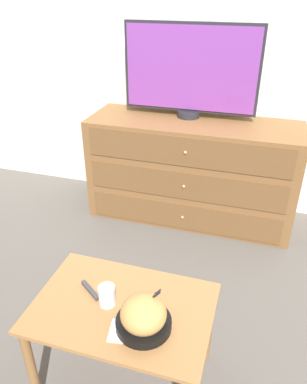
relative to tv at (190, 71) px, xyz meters
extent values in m
plane|color=#56514C|center=(0.00, 0.20, -1.19)|extent=(12.00, 12.00, 0.00)
cube|color=white|center=(0.00, 0.22, 0.11)|extent=(12.00, 0.05, 2.60)
cube|color=brown|center=(0.07, -0.10, -0.77)|extent=(1.65, 0.54, 0.84)
cube|color=brown|center=(0.07, -0.38, -1.05)|extent=(1.51, 0.01, 0.22)
sphere|color=tan|center=(0.07, -0.38, -1.05)|extent=(0.02, 0.02, 0.02)
cube|color=brown|center=(0.07, -0.38, -0.77)|extent=(1.51, 0.01, 0.22)
sphere|color=tan|center=(0.07, -0.38, -0.77)|extent=(0.02, 0.02, 0.02)
cube|color=brown|center=(0.07, -0.38, -0.49)|extent=(1.51, 0.01, 0.22)
sphere|color=tan|center=(0.07, -0.38, -0.49)|extent=(0.02, 0.02, 0.02)
cylinder|color=#232328|center=(0.00, 0.00, -0.33)|extent=(0.18, 0.18, 0.05)
cube|color=#232328|center=(0.00, 0.00, 0.01)|extent=(1.02, 0.04, 0.65)
cube|color=#7A3893|center=(0.00, -0.02, 0.01)|extent=(0.98, 0.01, 0.61)
cube|color=#9E6B3D|center=(0.09, -1.71, -0.71)|extent=(0.81, 0.55, 0.02)
cylinder|color=brown|center=(-0.28, -1.94, -0.96)|extent=(0.04, 0.04, 0.47)
cylinder|color=brown|center=(-0.28, -1.47, -0.96)|extent=(0.04, 0.04, 0.47)
cylinder|color=brown|center=(0.46, -1.47, -0.96)|extent=(0.04, 0.04, 0.47)
cylinder|color=black|center=(0.21, -1.79, -0.68)|extent=(0.24, 0.24, 0.04)
ellipsoid|color=tan|center=(0.21, -1.79, -0.62)|extent=(0.20, 0.20, 0.16)
cube|color=black|center=(0.21, -1.76, -0.59)|extent=(0.11, 0.03, 0.14)
cube|color=black|center=(0.26, -1.75, -0.53)|extent=(0.03, 0.03, 0.03)
cylinder|color=#9E6638|center=(0.02, -1.71, -0.67)|extent=(0.07, 0.07, 0.06)
cylinder|color=white|center=(0.02, -1.71, -0.65)|extent=(0.08, 0.08, 0.10)
cube|color=white|center=(0.14, -1.84, -0.70)|extent=(0.14, 0.14, 0.00)
cube|color=#38383D|center=(-0.09, -1.66, -0.69)|extent=(0.13, 0.10, 0.02)
camera|label=1|loc=(0.58, -2.83, 0.58)|focal=35.00mm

